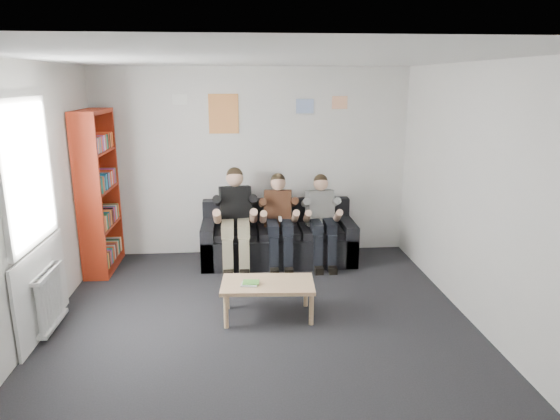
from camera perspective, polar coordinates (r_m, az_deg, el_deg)
The scene contains 14 objects.
room_shell at distance 4.82m, azimuth -2.28°, elevation 0.68°, with size 5.00×5.00×5.00m.
sofa at distance 7.14m, azimuth -0.24°, elevation -3.42°, with size 2.14×0.87×0.83m.
bookshelf at distance 7.05m, azimuth -19.98°, elevation 1.97°, with size 0.32×0.97×2.15m.
coffee_table at distance 5.45m, azimuth -1.42°, elevation -8.76°, with size 0.99×0.55×0.40m.
game_cases at distance 5.38m, azimuth -3.44°, elevation -8.36°, with size 0.19×0.15×0.03m.
person_left at distance 6.82m, azimuth -5.11°, elevation -1.10°, with size 0.43×0.91×1.36m.
person_middle at distance 6.85m, azimuth -0.11°, elevation -1.25°, with size 0.38×0.82×1.27m.
person_right at distance 6.93m, azimuth 4.81°, elevation -1.20°, with size 0.37×0.79×1.25m.
radiator at distance 5.68m, azimuth -24.79°, elevation -9.16°, with size 0.10×0.64×0.60m.
window at distance 5.48m, azimuth -26.26°, elevation -2.60°, with size 0.05×1.30×2.36m.
poster_large at distance 7.18m, azimuth -6.46°, elevation 10.87°, with size 0.42×0.01×0.55m, color gold.
poster_blue at distance 7.23m, azimuth 2.85°, elevation 11.76°, with size 0.25×0.01×0.20m, color #3D6FD1.
poster_pink at distance 7.31m, azimuth 6.84°, elevation 12.10°, with size 0.22×0.01×0.18m, color #CA3F9C.
poster_sign at distance 7.21m, azimuth -11.39°, elevation 12.28°, with size 0.20×0.01×0.14m, color white.
Camera 1 is at (-0.19, -4.67, 2.51)m, focal length 32.00 mm.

